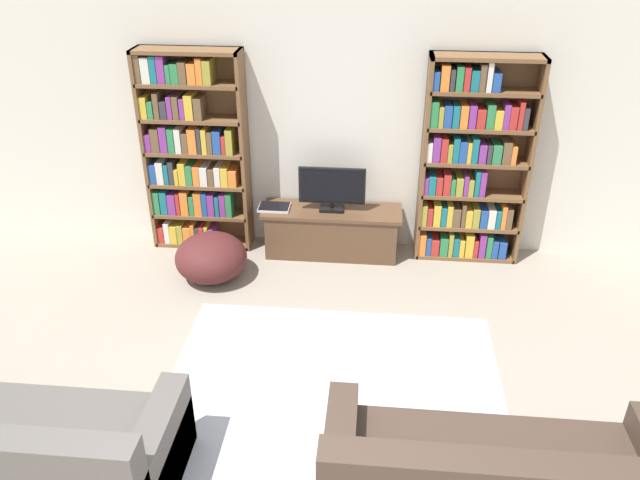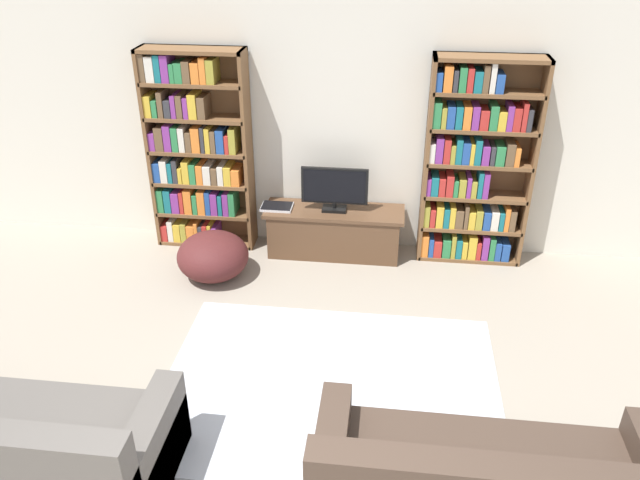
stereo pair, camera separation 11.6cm
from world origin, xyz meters
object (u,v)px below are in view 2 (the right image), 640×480
at_px(bookshelf_right, 473,167).
at_px(laptop, 277,207).
at_px(bookshelf_left, 196,152).
at_px(tv_stand, 334,231).
at_px(television, 335,188).
at_px(beanbag_ottoman, 213,256).

distance_m(bookshelf_right, laptop, 1.97).
bearing_deg(bookshelf_left, bookshelf_right, 0.01).
relative_size(bookshelf_right, laptop, 6.49).
relative_size(bookshelf_left, tv_stand, 1.45).
distance_m(television, laptop, 0.62).
xyz_separation_m(bookshelf_left, tv_stand, (1.41, -0.10, -0.76)).
bearing_deg(television, bookshelf_left, 175.61).
relative_size(bookshelf_right, tv_stand, 1.45).
distance_m(bookshelf_right, beanbag_ottoman, 2.64).
distance_m(bookshelf_left, television, 1.44).
relative_size(bookshelf_left, bookshelf_right, 1.00).
bearing_deg(laptop, beanbag_ottoman, -132.59).
height_order(tv_stand, laptop, laptop).
xyz_separation_m(bookshelf_left, laptop, (0.83, -0.13, -0.50)).
bearing_deg(beanbag_ottoman, laptop, 47.41).
distance_m(tv_stand, laptop, 0.64).
height_order(bookshelf_left, tv_stand, bookshelf_left).
xyz_separation_m(bookshelf_right, beanbag_ottoman, (-2.43, -0.70, -0.76)).
height_order(television, laptop, television).
distance_m(bookshelf_left, bookshelf_right, 2.74).
bearing_deg(laptop, bookshelf_left, 171.37).
relative_size(bookshelf_left, television, 3.08).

